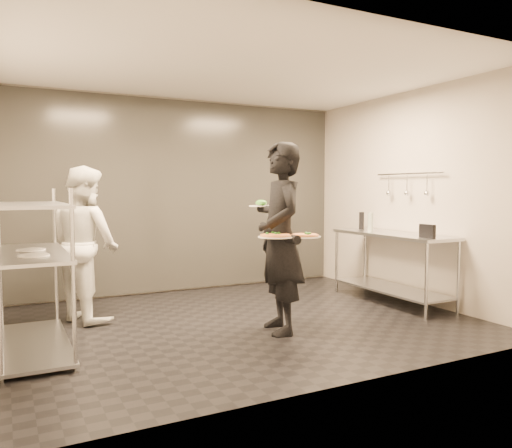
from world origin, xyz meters
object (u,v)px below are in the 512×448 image
pizza_plate_far (305,236)px  bottle_dark (362,221)px  chef (85,243)px  pass_rack (32,268)px  pizza_plate_near (276,236)px  pos_monitor (427,231)px  prep_counter (392,255)px  bottle_clear (362,221)px  bottle_green (370,222)px  salad_plate (261,204)px  waiter (280,238)px

pizza_plate_far → bottle_dark: bearing=37.3°
chef → pass_rack: bearing=123.5°
pizza_plate_near → pos_monitor: pos_monitor is taller
prep_counter → bottle_clear: size_ratio=8.34×
bottle_clear → bottle_dark: 0.18m
pizza_plate_far → bottle_green: (1.68, 1.01, 0.03)m
chef → pos_monitor: (3.61, -1.62, 0.12)m
pizza_plate_near → bottle_dark: bottle_dark is taller
pos_monitor → salad_plate: bearing=167.0°
waiter → pos_monitor: bearing=95.2°
prep_counter → pizza_plate_far: 2.03m
prep_counter → pizza_plate_near: (-2.15, -0.72, 0.41)m
waiter → pass_rack: bearing=-91.5°
chef → salad_plate: 2.06m
pass_rack → bottle_dark: pass_rack is taller
bottle_green → waiter: bearing=-157.0°
chef → pizza_plate_far: size_ratio=5.46×
waiter → chef: 2.25m
prep_counter → pizza_plate_near: 2.30m
pos_monitor → pass_rack: bearing=172.5°
waiter → pizza_plate_far: bearing=45.1°
pos_monitor → bottle_clear: bearing=82.5°
pizza_plate_far → salad_plate: bearing=110.4°
waiter → salad_plate: size_ratio=7.37×
prep_counter → bottle_dark: 0.78m
waiter → pizza_plate_near: size_ratio=5.58×
prep_counter → pos_monitor: pos_monitor is taller
pizza_plate_far → salad_plate: 0.67m
pass_rack → prep_counter: pass_rack is taller
prep_counter → pizza_plate_far: (-1.84, -0.75, 0.40)m
prep_counter → waiter: bearing=-165.2°
pizza_plate_near → bottle_clear: bottle_clear is taller
prep_counter → salad_plate: 2.17m
salad_plate → waiter: bearing=-80.8°
pass_rack → chef: (0.60, 0.91, 0.11)m
salad_plate → bottle_clear: bearing=24.5°
pass_rack → bottle_dark: 4.41m
prep_counter → bottle_dark: bearing=88.1°
pass_rack → chef: chef is taller
prep_counter → pos_monitor: bearing=-99.5°
pos_monitor → bottle_clear: 1.54m
bottle_clear → chef: bearing=178.5°
salad_plate → pos_monitor: size_ratio=1.18×
prep_counter → pos_monitor: 0.82m
bottle_dark → pos_monitor: bearing=-95.9°
bottle_clear → prep_counter: bearing=-99.9°
pizza_plate_near → pizza_plate_far: size_ratio=1.10×
pass_rack → pizza_plate_near: bearing=-18.1°
pizza_plate_far → bottle_dark: 2.34m
waiter → pizza_plate_far: waiter is taller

